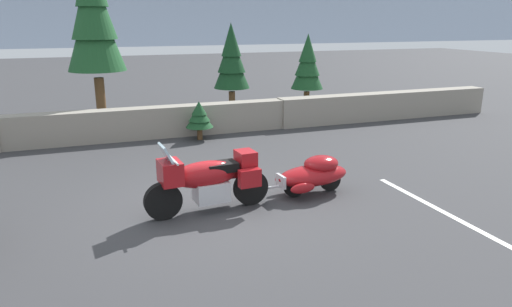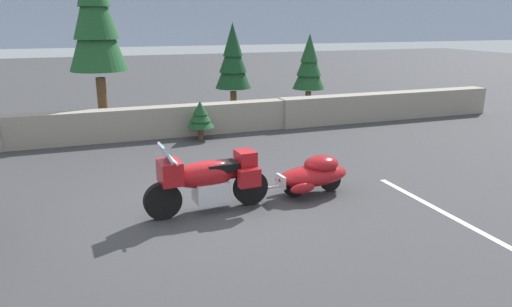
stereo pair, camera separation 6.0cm
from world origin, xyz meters
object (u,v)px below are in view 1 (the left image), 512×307
Objects in this scene: touring_motorcycle at (208,179)px; pine_tree_tall at (93,13)px; pine_tree_secondary at (231,59)px; pine_tree_far_right at (307,64)px; car_shaped_trailer at (313,174)px.

pine_tree_tall is (-1.47, 7.56, 2.91)m from touring_motorcycle.
touring_motorcycle is 0.71× the size of pine_tree_secondary.
pine_tree_secondary is at bearing 174.96° from pine_tree_far_right.
pine_tree_secondary is (0.71, 7.68, 1.63)m from car_shaped_trailer.
car_shaped_trailer is at bearing -115.06° from pine_tree_far_right.
pine_tree_tall is 1.73× the size of pine_tree_secondary.
touring_motorcycle is at bearing -126.65° from pine_tree_far_right.
car_shaped_trailer is 8.32m from pine_tree_far_right.
car_shaped_trailer is 7.88m from pine_tree_secondary.
car_shaped_trailer is at bearing 4.38° from touring_motorcycle.
car_shaped_trailer is 8.81m from pine_tree_tall.
pine_tree_tall reaches higher than touring_motorcycle.
pine_tree_far_right is at bearing 53.35° from touring_motorcycle.
car_shaped_trailer is at bearing -63.74° from pine_tree_tall.
pine_tree_tall is 4.61m from pine_tree_secondary.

